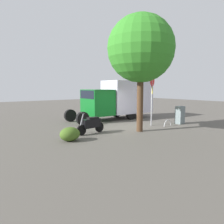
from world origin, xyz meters
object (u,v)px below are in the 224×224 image
Objects in this scene: street_tree at (141,49)px; bike_rack_hoop at (168,126)px; utility_cabinet at (180,115)px; motorcycle at (91,124)px; box_truck_near at (118,98)px; stop_sign at (152,92)px.

bike_rack_hoop is (-2.61, -0.05, -4.60)m from street_tree.
bike_rack_hoop is at bearing -178.79° from street_tree.
utility_cabinet is at bearing -177.18° from bike_rack_hoop.
box_truck_near is at bearing -151.11° from motorcycle.
box_truck_near is 8.29× the size of bike_rack_hoop.
street_tree reaches higher than stop_sign.
stop_sign is at bearing -20.39° from utility_cabinet.
street_tree is (1.97, 0.89, 2.38)m from stop_sign.
street_tree is 5.67m from utility_cabinet.
motorcycle is 5.27m from bike_rack_hoop.
utility_cabinet is (-4.02, -0.12, -3.99)m from street_tree.
street_tree is 5.29m from bike_rack_hoop.
stop_sign is (0.19, 3.69, 0.58)m from box_truck_near.
street_tree is at bearing 147.70° from motorcycle.
bike_rack_hoop is at bearing 127.40° from stop_sign.
bike_rack_hoop is (-0.45, 4.52, -1.65)m from box_truck_near.
motorcycle is 4.94m from street_tree.
box_truck_near is 2.11× the size of stop_sign.
box_truck_near reaches higher than bike_rack_hoop.
street_tree is at bearing 1.77° from utility_cabinet.
stop_sign is 2.46m from bike_rack_hoop.
stop_sign is (-4.49, 0.30, 1.71)m from motorcycle.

